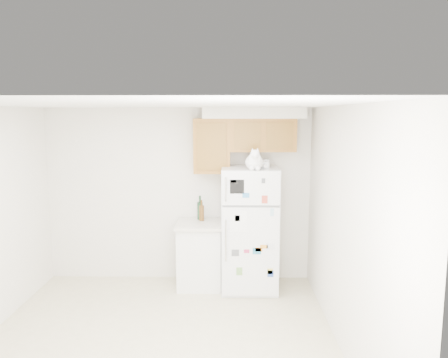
{
  "coord_description": "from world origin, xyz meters",
  "views": [
    {
      "loc": [
        0.76,
        -4.22,
        2.4
      ],
      "look_at": [
        0.67,
        1.55,
        1.55
      ],
      "focal_mm": 35.0,
      "sensor_mm": 36.0,
      "label": 1
    }
  ],
  "objects_px": {
    "storage_box_front": "(264,165)",
    "cat": "(255,161)",
    "refrigerator": "(250,229)",
    "bottle_amber": "(202,210)",
    "base_counter": "(200,254)",
    "storage_box_back": "(263,163)",
    "bottle_green": "(200,208)"
  },
  "relations": [
    {
      "from": "bottle_amber",
      "to": "refrigerator",
      "type": "bearing_deg",
      "value": -14.55
    },
    {
      "from": "storage_box_back",
      "to": "bottle_amber",
      "type": "xyz_separation_m",
      "value": [
        -0.85,
        0.07,
        -0.68
      ]
    },
    {
      "from": "storage_box_front",
      "to": "bottle_green",
      "type": "xyz_separation_m",
      "value": [
        -0.87,
        0.34,
        -0.65
      ]
    },
    {
      "from": "refrigerator",
      "to": "cat",
      "type": "distance_m",
      "value": 0.99
    },
    {
      "from": "storage_box_front",
      "to": "cat",
      "type": "bearing_deg",
      "value": -112.98
    },
    {
      "from": "cat",
      "to": "bottle_amber",
      "type": "height_order",
      "value": "cat"
    },
    {
      "from": "base_counter",
      "to": "storage_box_front",
      "type": "height_order",
      "value": "storage_box_front"
    },
    {
      "from": "storage_box_back",
      "to": "bottle_green",
      "type": "relative_size",
      "value": 0.53
    },
    {
      "from": "refrigerator",
      "to": "base_counter",
      "type": "bearing_deg",
      "value": 173.9
    },
    {
      "from": "refrigerator",
      "to": "bottle_green",
      "type": "distance_m",
      "value": 0.78
    },
    {
      "from": "storage_box_back",
      "to": "bottle_amber",
      "type": "bearing_deg",
      "value": -173.68
    },
    {
      "from": "storage_box_back",
      "to": "refrigerator",
      "type": "bearing_deg",
      "value": -139.47
    },
    {
      "from": "bottle_green",
      "to": "storage_box_front",
      "type": "bearing_deg",
      "value": -21.53
    },
    {
      "from": "base_counter",
      "to": "storage_box_back",
      "type": "xyz_separation_m",
      "value": [
        0.87,
        0.03,
        1.29
      ]
    },
    {
      "from": "base_counter",
      "to": "bottle_amber",
      "type": "bearing_deg",
      "value": 77.94
    },
    {
      "from": "bottle_amber",
      "to": "storage_box_front",
      "type": "bearing_deg",
      "value": -17.23
    },
    {
      "from": "base_counter",
      "to": "storage_box_back",
      "type": "distance_m",
      "value": 1.55
    },
    {
      "from": "refrigerator",
      "to": "base_counter",
      "type": "relative_size",
      "value": 1.85
    },
    {
      "from": "base_counter",
      "to": "bottle_amber",
      "type": "xyz_separation_m",
      "value": [
        0.02,
        0.1,
        0.61
      ]
    },
    {
      "from": "cat",
      "to": "bottle_amber",
      "type": "xyz_separation_m",
      "value": [
        -0.72,
        0.42,
        -0.74
      ]
    },
    {
      "from": "refrigerator",
      "to": "bottle_amber",
      "type": "height_order",
      "value": "refrigerator"
    },
    {
      "from": "refrigerator",
      "to": "bottle_green",
      "type": "bearing_deg",
      "value": 159.82
    },
    {
      "from": "cat",
      "to": "storage_box_front",
      "type": "height_order",
      "value": "cat"
    },
    {
      "from": "base_counter",
      "to": "storage_box_front",
      "type": "relative_size",
      "value": 6.13
    },
    {
      "from": "base_counter",
      "to": "storage_box_back",
      "type": "height_order",
      "value": "storage_box_back"
    },
    {
      "from": "refrigerator",
      "to": "storage_box_front",
      "type": "height_order",
      "value": "storage_box_front"
    },
    {
      "from": "bottle_green",
      "to": "base_counter",
      "type": "bearing_deg",
      "value": -87.73
    },
    {
      "from": "storage_box_back",
      "to": "bottle_green",
      "type": "height_order",
      "value": "storage_box_back"
    },
    {
      "from": "refrigerator",
      "to": "bottle_green",
      "type": "relative_size",
      "value": 4.96
    },
    {
      "from": "bottle_green",
      "to": "bottle_amber",
      "type": "relative_size",
      "value": 1.16
    },
    {
      "from": "storage_box_front",
      "to": "bottle_amber",
      "type": "xyz_separation_m",
      "value": [
        -0.85,
        0.26,
        -0.68
      ]
    },
    {
      "from": "refrigerator",
      "to": "storage_box_back",
      "type": "height_order",
      "value": "storage_box_back"
    }
  ]
}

